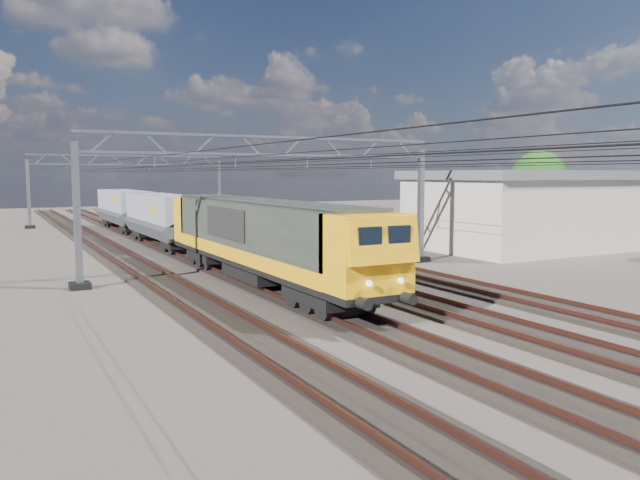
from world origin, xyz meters
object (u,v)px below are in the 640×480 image
industrial_shed (545,209)px  tree_far (543,180)px  locomotive (260,236)px  hopper_wagon_mid (125,207)px  catenary_gantry_far (130,187)px  hopper_wagon_lead (164,216)px  catenary_gantry_mid (273,199)px

industrial_shed → tree_far: bearing=43.1°
locomotive → hopper_wagon_mid: bearing=90.0°
catenary_gantry_far → hopper_wagon_lead: 21.59m
catenary_gantry_far → locomotive: size_ratio=0.94×
tree_far → locomotive: bearing=-158.2°
locomotive → tree_far: tree_far is taller
catenary_gantry_far → locomotive: 39.21m
catenary_gantry_far → industrial_shed: 40.51m
hopper_wagon_lead → catenary_gantry_mid: bearing=-82.2°
catenary_gantry_far → locomotive: (-2.00, -39.12, -1.58)m
tree_far → hopper_wagon_lead: bearing=171.6°
catenary_gantry_mid → industrial_shed: size_ratio=1.07×
catenary_gantry_mid → hopper_wagon_lead: (-2.00, 14.57, -1.67)m
hopper_wagon_mid → industrial_shed: industrial_shed is taller
catenary_gantry_far → locomotive: bearing=-92.9°
catenary_gantry_mid → tree_far: (30.32, 9.79, 0.71)m
hopper_wagon_mid → industrial_shed: 35.96m
catenary_gantry_mid → hopper_wagon_mid: bearing=94.0°
catenary_gantry_mid → locomotive: bearing=-122.6°
hopper_wagon_mid → industrial_shed: size_ratio=0.70×
hopper_wagon_lead → locomotive: bearing=-90.0°
locomotive → industrial_shed: 24.54m
locomotive → hopper_wagon_lead: bearing=90.0°
locomotive → catenary_gantry_far: bearing=87.1°
locomotive → hopper_wagon_mid: locomotive is taller
tree_far → catenary_gantry_far: bearing=139.2°
catenary_gantry_mid → hopper_wagon_lead: catenary_gantry_mid is taller
locomotive → tree_far: (32.32, 12.91, 2.29)m
catenary_gantry_mid → locomotive: size_ratio=0.94×
catenary_gantry_far → industrial_shed: catenary_gantry_far is taller
hopper_wagon_lead → catenary_gantry_far: bearing=84.7°
catenary_gantry_mid → hopper_wagon_mid: catenary_gantry_mid is taller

